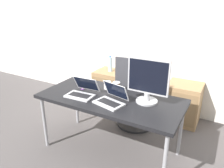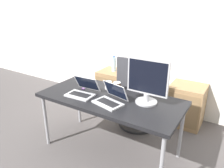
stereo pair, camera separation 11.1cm
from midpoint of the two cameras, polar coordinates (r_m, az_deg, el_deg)
ground_plane at (r=2.90m, az=0.73°, el=-16.77°), size 14.00×14.00×0.00m
wall_back at (r=3.59m, az=12.85°, el=13.00°), size 10.00×0.05×2.60m
desk at (r=2.53m, az=0.80°, el=-4.49°), size 1.65×0.77×0.74m
office_chair at (r=3.17m, az=7.45°, el=-4.58°), size 0.56×0.58×1.09m
cabinet_left at (r=3.89m, az=1.28°, el=-0.99°), size 0.49×0.45×0.62m
cabinet_right at (r=3.48m, az=19.66°, el=-5.15°), size 0.49×0.45×0.62m
water_bottle at (r=3.75m, az=1.35°, el=5.22°), size 0.08×0.08×0.27m
laptop_left at (r=2.58m, az=-6.51°, el=-1.86°), size 0.33×0.31×0.20m
laptop_right at (r=2.37m, az=0.97°, el=-3.90°), size 0.36×0.35×0.21m
monitor at (r=2.33m, az=10.59°, el=0.53°), size 0.45×0.24×0.49m
coffee_cup_white at (r=2.73m, az=0.21°, el=-0.31°), size 0.09×0.09×0.10m
coffee_cup_brown at (r=2.69m, az=2.52°, el=-0.56°), size 0.09×0.09×0.10m
scissors at (r=2.79m, az=-5.84°, el=-0.84°), size 0.06×0.17×0.01m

